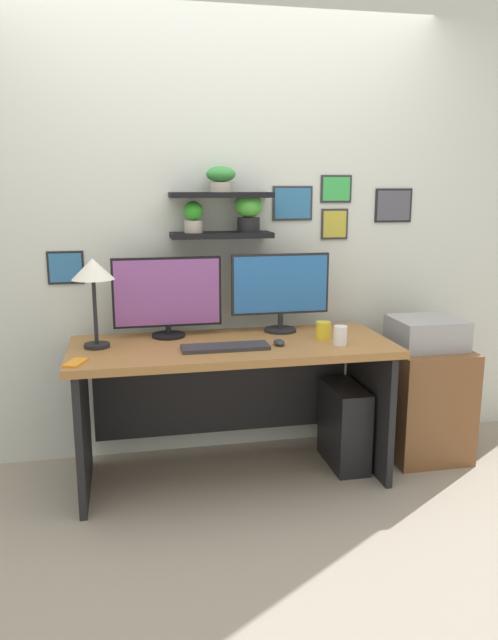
# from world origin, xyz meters

# --- Properties ---
(ground_plane) EXTENTS (8.00, 8.00, 0.00)m
(ground_plane) POSITION_xyz_m (0.00, 0.00, 0.00)
(ground_plane) COLOR gray
(back_wall_assembly) EXTENTS (4.40, 0.24, 2.70)m
(back_wall_assembly) POSITION_xyz_m (0.00, 0.44, 1.35)
(back_wall_assembly) COLOR silver
(back_wall_assembly) RESTS_ON ground
(desk) EXTENTS (1.67, 0.68, 0.75)m
(desk) POSITION_xyz_m (0.00, 0.06, 0.54)
(desk) COLOR #9E6B38
(desk) RESTS_ON ground
(monitor_left) EXTENTS (0.58, 0.18, 0.43)m
(monitor_left) POSITION_xyz_m (-0.31, 0.22, 0.97)
(monitor_left) COLOR black
(monitor_left) RESTS_ON desk
(monitor_right) EXTENTS (0.55, 0.18, 0.44)m
(monitor_right) POSITION_xyz_m (0.31, 0.22, 0.99)
(monitor_right) COLOR black
(monitor_right) RESTS_ON desk
(keyboard) EXTENTS (0.44, 0.14, 0.02)m
(keyboard) POSITION_xyz_m (-0.06, -0.11, 0.76)
(keyboard) COLOR #2D2D33
(keyboard) RESTS_ON desk
(computer_mouse) EXTENTS (0.06, 0.09, 0.03)m
(computer_mouse) POSITION_xyz_m (0.23, -0.09, 0.77)
(computer_mouse) COLOR #2D2D33
(computer_mouse) RESTS_ON desk
(desk_lamp) EXTENTS (0.21, 0.21, 0.45)m
(desk_lamp) POSITION_xyz_m (-0.69, 0.06, 1.12)
(desk_lamp) COLOR black
(desk_lamp) RESTS_ON desk
(cell_phone) EXTENTS (0.11, 0.16, 0.01)m
(cell_phone) POSITION_xyz_m (-0.77, -0.22, 0.76)
(cell_phone) COLOR orange
(cell_phone) RESTS_ON desk
(coffee_mug) EXTENTS (0.08, 0.08, 0.09)m
(coffee_mug) POSITION_xyz_m (0.50, 0.01, 0.80)
(coffee_mug) COLOR yellow
(coffee_mug) RESTS_ON desk
(pen_cup) EXTENTS (0.07, 0.07, 0.10)m
(pen_cup) POSITION_xyz_m (0.54, -0.15, 0.80)
(pen_cup) COLOR white
(pen_cup) RESTS_ON desk
(drawer_cabinet) EXTENTS (0.44, 0.50, 0.65)m
(drawer_cabinet) POSITION_xyz_m (1.15, 0.08, 0.32)
(drawer_cabinet) COLOR brown
(drawer_cabinet) RESTS_ON ground
(printer) EXTENTS (0.38, 0.34, 0.17)m
(printer) POSITION_xyz_m (1.15, 0.08, 0.73)
(printer) COLOR #9E9EA3
(printer) RESTS_ON drawer_cabinet
(computer_tower_right) EXTENTS (0.18, 0.40, 0.46)m
(computer_tower_right) POSITION_xyz_m (0.64, 0.02, 0.23)
(computer_tower_right) COLOR black
(computer_tower_right) RESTS_ON ground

